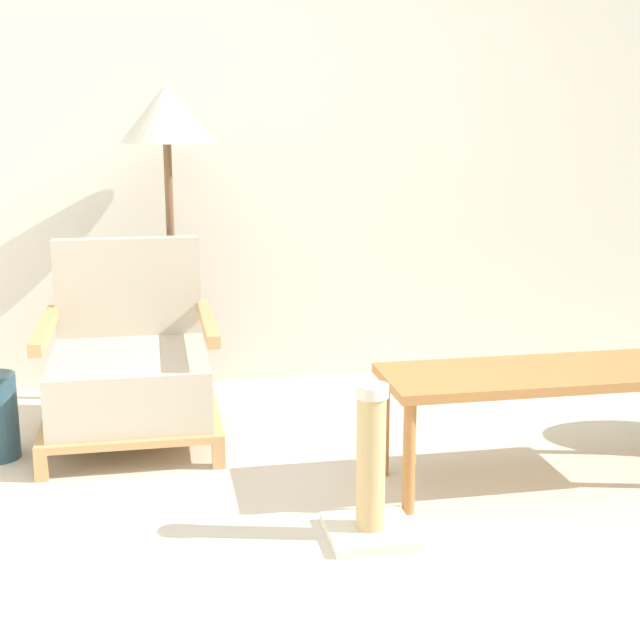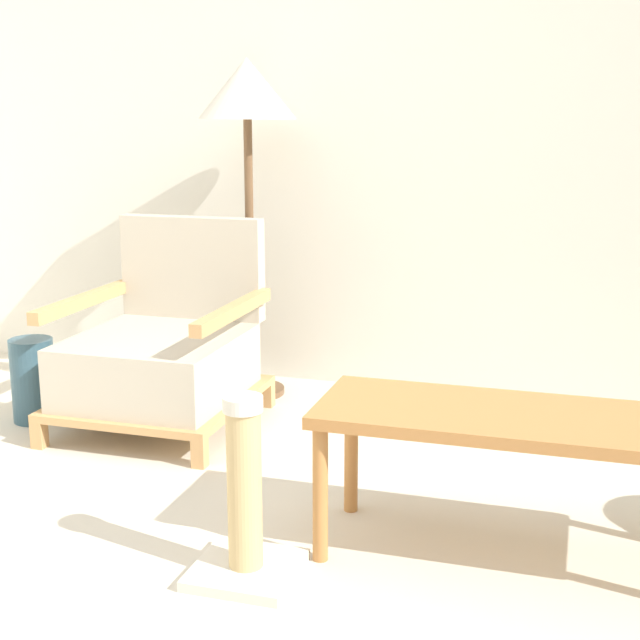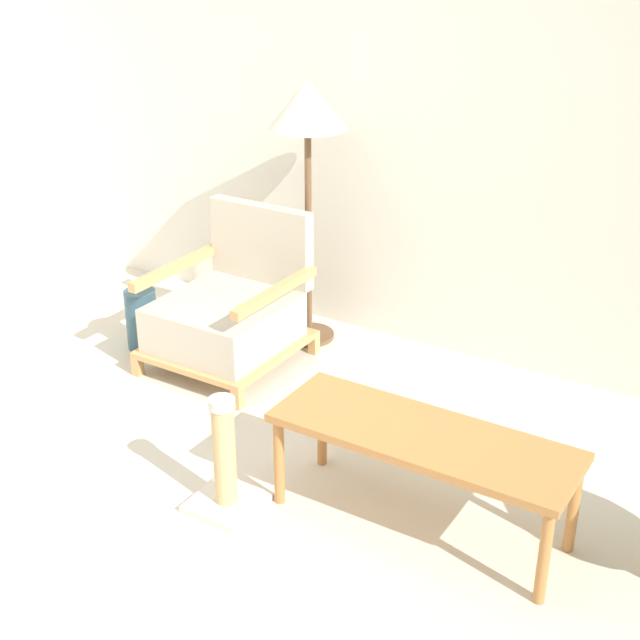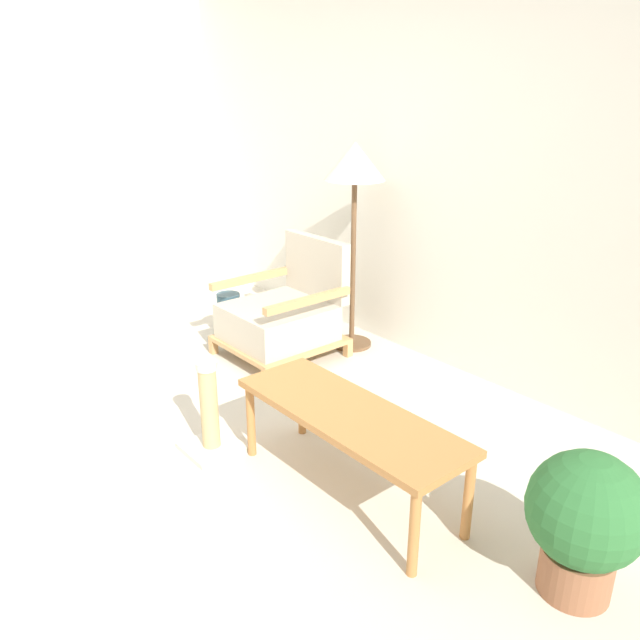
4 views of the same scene
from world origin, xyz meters
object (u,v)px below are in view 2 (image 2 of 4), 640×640
at_px(armchair, 163,353).
at_px(scratching_post, 245,512).
at_px(coffee_table, 534,432).
at_px(vase, 33,380).
at_px(floor_lamp, 247,109).

bearing_deg(armchair, scratching_post, -54.03).
xyz_separation_m(armchair, coffee_table, (1.51, -0.75, 0.09)).
distance_m(vase, scratching_post, 1.61).
height_order(coffee_table, scratching_post, scratching_post).
distance_m(floor_lamp, coffee_table, 2.00).
relative_size(armchair, vase, 2.35).
relative_size(armchair, scratching_post, 1.58).
bearing_deg(coffee_table, scratching_post, -156.99).
relative_size(armchair, coffee_table, 0.68).
xyz_separation_m(coffee_table, scratching_post, (-0.73, -0.31, -0.20)).
distance_m(floor_lamp, vase, 1.44).
height_order(floor_lamp, scratching_post, floor_lamp).
height_order(armchair, coffee_table, armchair).
height_order(floor_lamp, vase, floor_lamp).
distance_m(floor_lamp, scratching_post, 1.97).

